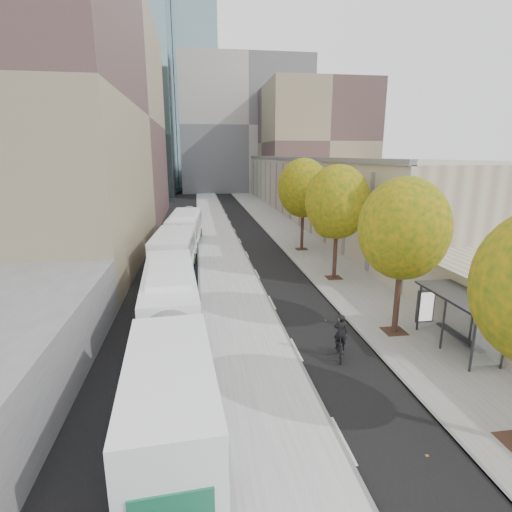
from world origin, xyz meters
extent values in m
cube|color=#A2A2A2|center=(-3.88, 35.00, 0.07)|extent=(4.25, 150.00, 0.15)
cube|color=gray|center=(4.12, 35.00, 0.04)|extent=(4.75, 150.00, 0.08)
cube|color=gray|center=(15.50, 64.00, 4.00)|extent=(18.00, 92.00, 8.00)
cube|color=gray|center=(-22.50, 41.00, 12.50)|extent=(24.00, 46.00, 25.00)
cube|color=slate|center=(-20.00, 82.00, 33.00)|extent=(20.00, 20.00, 66.00)
cube|color=slate|center=(-8.00, 102.00, 42.00)|extent=(16.00, 16.00, 84.00)
cube|color=#AAA19B|center=(6.00, 96.00, 15.00)|extent=(30.00, 18.00, 30.00)
cube|color=#383A3F|center=(5.50, 11.00, 2.56)|extent=(1.90, 4.40, 0.10)
cylinder|color=#383A3F|center=(4.80, 9.00, 1.28)|extent=(0.10, 0.10, 2.40)
cube|color=silver|center=(6.22, 11.00, 1.33)|extent=(0.04, 4.00, 2.10)
cylinder|color=black|center=(3.60, 13.00, 1.70)|extent=(0.28, 0.28, 3.24)
sphere|color=#1A5012|center=(3.60, 13.00, 5.26)|extent=(4.20, 4.20, 4.20)
cylinder|color=black|center=(3.60, 22.00, 1.77)|extent=(0.28, 0.28, 3.38)
sphere|color=#1A5012|center=(3.60, 22.00, 5.48)|extent=(4.40, 4.40, 4.40)
cylinder|color=black|center=(3.60, 31.00, 1.83)|extent=(0.28, 0.28, 3.51)
sphere|color=#1A5012|center=(3.60, 31.00, 5.70)|extent=(4.60, 4.60, 4.60)
cube|color=white|center=(-7.17, 11.68, 1.45)|extent=(3.56, 17.48, 2.89)
cube|color=black|center=(-7.17, 11.68, 1.98)|extent=(3.58, 16.79, 1.00)
cube|color=white|center=(-7.34, 30.53, 1.53)|extent=(3.79, 18.46, 3.06)
cube|color=black|center=(-7.34, 30.53, 2.09)|extent=(3.80, 17.74, 1.06)
cube|color=#1A6648|center=(-7.34, 21.39, 1.17)|extent=(1.94, 0.18, 1.18)
imported|color=black|center=(0.01, 10.94, 0.48)|extent=(0.83, 1.65, 0.96)
imported|color=black|center=(0.01, 10.94, 1.23)|extent=(0.66, 0.52, 1.61)
sphere|color=#66944B|center=(0.01, 10.94, 1.84)|extent=(0.25, 0.25, 0.25)
imported|color=silver|center=(-6.94, 55.58, 0.62)|extent=(2.43, 3.92, 1.25)
camera|label=1|loc=(-5.87, -4.09, 8.61)|focal=28.00mm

